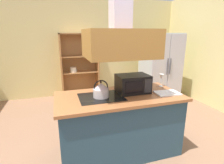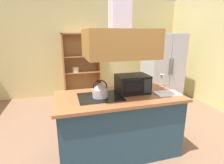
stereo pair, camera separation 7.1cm
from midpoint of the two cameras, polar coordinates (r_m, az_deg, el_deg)
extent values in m
plane|color=#866149|center=(2.82, -2.71, -22.75)|extent=(7.80, 7.80, 0.00)
cube|color=#E1D188|center=(5.19, -11.53, 10.79)|extent=(6.00, 0.12, 2.70)
cube|color=#244254|center=(2.70, 1.51, -13.69)|extent=(1.69, 0.78, 0.86)
cube|color=#975B33|center=(2.51, 1.58, -4.68)|extent=(1.77, 0.86, 0.04)
cube|color=black|center=(2.43, -4.37, -4.83)|extent=(0.60, 0.48, 0.00)
cube|color=#9E6C2F|center=(2.36, 1.71, 12.32)|extent=(0.90, 0.70, 0.36)
cube|color=#B5C4C3|center=(4.87, 14.70, 4.68)|extent=(0.90, 0.72, 1.75)
cube|color=#B7B6BF|center=(4.44, 14.76, 3.67)|extent=(0.44, 0.03, 1.71)
cube|color=#B5B5C3|center=(4.69, 19.44, 3.91)|extent=(0.44, 0.03, 1.71)
cylinder|color=#4C4C51|center=(4.50, 17.04, 4.79)|extent=(0.02, 0.02, 0.40)
cylinder|color=#4C4C51|center=(4.55, 17.88, 4.82)|extent=(0.02, 0.02, 0.40)
cube|color=#A76F3C|center=(4.97, -16.42, 4.74)|extent=(0.04, 0.40, 1.75)
cube|color=#A76F3C|center=(5.08, -5.20, 5.53)|extent=(0.04, 0.40, 1.75)
cube|color=#A76F3C|center=(4.92, -11.26, 15.06)|extent=(1.03, 0.40, 0.03)
cube|color=#A76F3C|center=(5.21, -10.29, -3.91)|extent=(1.03, 0.40, 0.08)
cube|color=#A76F3C|center=(5.18, -11.01, 5.51)|extent=(1.03, 0.02, 1.75)
cube|color=#A76F3C|center=(5.03, -10.65, 3.20)|extent=(0.95, 0.36, 0.02)
cube|color=#A76F3C|center=(4.96, -10.90, 8.15)|extent=(0.95, 0.36, 0.02)
cylinder|color=beige|center=(4.96, -12.72, 3.35)|extent=(0.18, 0.18, 0.05)
cylinder|color=beige|center=(4.95, -12.75, 3.85)|extent=(0.17, 0.17, 0.05)
cylinder|color=beige|center=(4.94, -12.78, 4.37)|extent=(0.16, 0.16, 0.05)
cylinder|color=silver|center=(4.93, -9.45, 9.01)|extent=(0.01, 0.01, 0.12)
cone|color=silver|center=(4.92, -9.50, 10.17)|extent=(0.07, 0.07, 0.08)
cylinder|color=silver|center=(4.95, -7.55, 9.12)|extent=(0.01, 0.01, 0.12)
cone|color=silver|center=(4.94, -7.59, 10.27)|extent=(0.07, 0.07, 0.08)
cylinder|color=beige|center=(2.41, -4.40, -3.48)|extent=(0.22, 0.22, 0.12)
cone|color=#BDB0BB|center=(2.38, -4.45, -1.28)|extent=(0.20, 0.20, 0.08)
sphere|color=black|center=(2.37, -4.48, -0.06)|extent=(0.03, 0.03, 0.03)
torus|color=black|center=(2.39, -4.44, -1.65)|extent=(0.20, 0.02, 0.20)
cube|color=white|center=(2.67, 16.63, -3.43)|extent=(0.36, 0.26, 0.02)
cube|color=black|center=(2.61, 5.90, -0.50)|extent=(0.46, 0.34, 0.26)
cube|color=black|center=(2.44, 6.31, -1.68)|extent=(0.26, 0.01, 0.17)
cube|color=#262628|center=(2.53, 10.72, -1.24)|extent=(0.11, 0.01, 0.20)
cylinder|color=silver|center=(3.01, 14.81, -1.28)|extent=(0.06, 0.06, 0.01)
cylinder|color=silver|center=(3.00, 14.89, -0.21)|extent=(0.01, 0.01, 0.11)
cone|color=silver|center=(2.97, 15.02, 1.64)|extent=(0.08, 0.08, 0.09)
camera|label=1|loc=(0.04, -90.73, -0.20)|focal=28.35mm
camera|label=2|loc=(0.04, 89.27, 0.20)|focal=28.35mm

